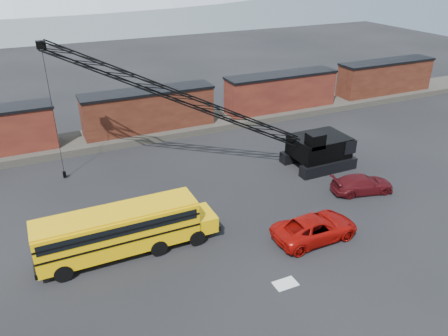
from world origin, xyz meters
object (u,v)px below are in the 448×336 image
at_px(school_bus, 124,229).
at_px(red_pickup, 315,228).
at_px(crawler_crane, 184,99).
at_px(maroon_suv, 362,184).

xyz_separation_m(school_bus, red_pickup, (11.94, -3.80, -0.96)).
relative_size(red_pickup, crawler_crane, 0.24).
bearing_deg(school_bus, red_pickup, -17.67).
bearing_deg(red_pickup, maroon_suv, -64.06).
height_order(red_pickup, maroon_suv, red_pickup).
relative_size(school_bus, maroon_suv, 2.31).
relative_size(red_pickup, maroon_suv, 1.19).
height_order(red_pickup, crawler_crane, crawler_crane).
relative_size(school_bus, crawler_crane, 0.48).
distance_m(maroon_suv, crawler_crane, 15.95).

